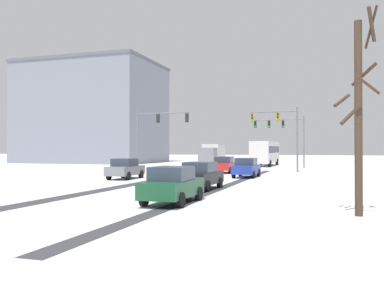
{
  "coord_description": "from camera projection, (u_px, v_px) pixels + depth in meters",
  "views": [
    {
      "loc": [
        10.93,
        -9.26,
        2.4
      ],
      "look_at": [
        0.0,
        24.37,
        2.8
      ],
      "focal_mm": 39.02,
      "sensor_mm": 36.0,
      "label": 1
    }
  ],
  "objects": [
    {
      "name": "wheel_track_left_lane",
      "position": [
        141.0,
        183.0,
        29.16
      ],
      "size": [
        1.15,
        38.3,
        0.01
      ],
      "primitive_type": "cube",
      "color": "#38383D",
      "rests_on": "ground"
    },
    {
      "name": "wheel_track_right_lane",
      "position": [
        228.0,
        185.0,
        27.25
      ],
      "size": [
        0.75,
        38.3,
        0.01
      ],
      "primitive_type": "cube",
      "color": "#38383D",
      "rests_on": "ground"
    },
    {
      "name": "sidewalk_kerb_right",
      "position": [
        302.0,
        189.0,
        24.11
      ],
      "size": [
        4.0,
        38.3,
        0.12
      ],
      "primitive_type": "cube",
      "color": "white",
      "rests_on": "ground"
    },
    {
      "name": "traffic_signal_near_right",
      "position": [
        281.0,
        127.0,
        41.5
      ],
      "size": [
        4.82,
        0.58,
        6.5
      ],
      "color": "slate",
      "rests_on": "ground"
    },
    {
      "name": "traffic_signal_near_left",
      "position": [
        155.0,
        127.0,
        43.53
      ],
      "size": [
        5.79,
        0.62,
        6.5
      ],
      "color": "slate",
      "rests_on": "ground"
    },
    {
      "name": "traffic_signal_far_right",
      "position": [
        283.0,
        130.0,
        52.93
      ],
      "size": [
        6.47,
        0.75,
        6.5
      ],
      "color": "slate",
      "rests_on": "ground"
    },
    {
      "name": "car_red_lead",
      "position": [
        224.0,
        165.0,
        41.18
      ],
      "size": [
        1.88,
        4.12,
        1.62
      ],
      "color": "red",
      "rests_on": "ground"
    },
    {
      "name": "car_blue_second",
      "position": [
        246.0,
        168.0,
        34.92
      ],
      "size": [
        1.89,
        4.13,
        1.62
      ],
      "color": "#233899",
      "rests_on": "ground"
    },
    {
      "name": "car_grey_third",
      "position": [
        125.0,
        169.0,
        33.11
      ],
      "size": [
        1.97,
        4.17,
        1.62
      ],
      "color": "slate",
      "rests_on": "ground"
    },
    {
      "name": "car_black_fourth",
      "position": [
        200.0,
        175.0,
        24.6
      ],
      "size": [
        1.93,
        4.15,
        1.62
      ],
      "color": "black",
      "rests_on": "ground"
    },
    {
      "name": "car_dark_green_fifth",
      "position": [
        172.0,
        185.0,
        18.29
      ],
      "size": [
        1.85,
        4.11,
        1.62
      ],
      "color": "#194C2D",
      "rests_on": "ground"
    },
    {
      "name": "bus_oncoming",
      "position": [
        265.0,
        152.0,
        58.39
      ],
      "size": [
        2.8,
        11.04,
        3.38
      ],
      "color": "silver",
      "rests_on": "ground"
    },
    {
      "name": "box_truck_delivery",
      "position": [
        213.0,
        154.0,
        57.62
      ],
      "size": [
        2.48,
        7.47,
        3.02
      ],
      "color": "slate",
      "rests_on": "ground"
    },
    {
      "name": "bare_tree_sidewalk_near",
      "position": [
        359.0,
        110.0,
        14.89
      ],
      "size": [
        1.58,
        1.57,
        7.4
      ],
      "color": "#423023",
      "rests_on": "ground"
    },
    {
      "name": "office_building_far_left_block",
      "position": [
        93.0,
        113.0,
        73.06
      ],
      "size": [
        22.68,
        16.68,
        17.24
      ],
      "color": "gray",
      "rests_on": "ground"
    }
  ]
}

